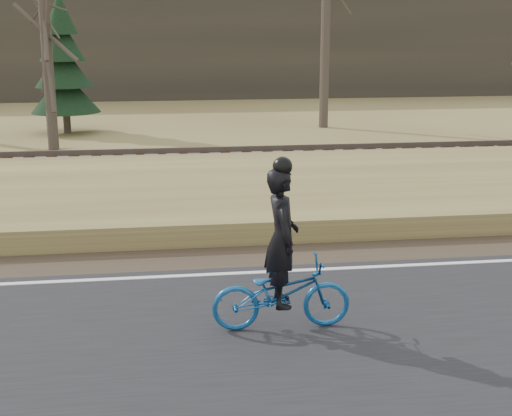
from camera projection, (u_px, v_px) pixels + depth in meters
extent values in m
plane|color=#998B4E|center=(277.00, 279.00, 11.79)|extent=(120.00, 120.00, 0.00)
cube|color=black|center=(308.00, 343.00, 9.38)|extent=(120.00, 6.00, 0.06)
cube|color=silver|center=(275.00, 271.00, 11.96)|extent=(120.00, 0.12, 0.01)
cube|color=#473A2B|center=(266.00, 255.00, 12.93)|extent=(120.00, 1.60, 0.04)
cube|color=#998B4E|center=(246.00, 204.00, 15.76)|extent=(120.00, 5.00, 0.44)
cube|color=slate|center=(229.00, 170.00, 19.40)|extent=(120.00, 3.00, 0.45)
cube|color=black|center=(229.00, 159.00, 19.32)|extent=(120.00, 2.40, 0.14)
cube|color=brown|center=(231.00, 159.00, 18.60)|extent=(120.00, 0.07, 0.15)
cube|color=brown|center=(226.00, 149.00, 19.98)|extent=(120.00, 0.07, 0.15)
cube|color=#383328|center=(190.00, 43.00, 39.78)|extent=(120.00, 4.00, 6.00)
imported|color=#144D89|center=(281.00, 294.00, 9.66)|extent=(1.90, 0.69, 0.99)
imported|color=black|center=(282.00, 238.00, 9.45)|extent=(0.46, 0.69, 1.88)
sphere|color=black|center=(282.00, 166.00, 9.21)|extent=(0.26, 0.26, 0.26)
cylinder|color=#453D32|center=(46.00, 45.00, 22.90)|extent=(0.36, 0.36, 6.82)
cylinder|color=#453D32|center=(326.00, 4.00, 27.56)|extent=(0.36, 0.36, 9.60)
cylinder|color=#453D32|center=(67.00, 119.00, 27.22)|extent=(0.28, 0.28, 1.05)
cone|color=black|center=(65.00, 92.00, 26.96)|extent=(2.60, 2.60, 1.53)
cone|color=black|center=(63.00, 66.00, 26.72)|extent=(2.15, 2.15, 1.53)
cone|color=black|center=(61.00, 40.00, 26.47)|extent=(1.70, 1.70, 1.53)
cone|color=black|center=(60.00, 13.00, 26.23)|extent=(1.25, 1.25, 1.53)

